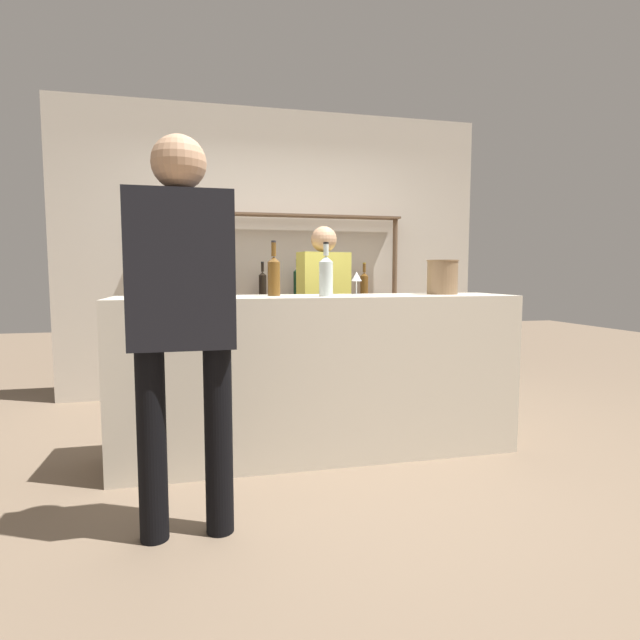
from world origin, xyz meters
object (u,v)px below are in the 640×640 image
at_px(ice_bucket, 442,277).
at_px(server_behind_counter, 324,307).
at_px(wine_glass, 357,277).
at_px(cork_jar, 173,283).
at_px(customer_left, 182,305).
at_px(counter_bottle_0, 274,275).
at_px(counter_bottle_1, 228,277).
at_px(counter_bottle_2, 326,275).

relative_size(ice_bucket, server_behind_counter, 0.15).
relative_size(wine_glass, cork_jar, 0.93).
relative_size(ice_bucket, customer_left, 0.13).
distance_m(counter_bottle_0, counter_bottle_1, 0.30).
bearing_deg(counter_bottle_1, ice_bucket, -2.88).
bearing_deg(server_behind_counter, counter_bottle_1, -63.73).
bearing_deg(ice_bucket, counter_bottle_2, -170.14).
bearing_deg(server_behind_counter, ice_bucket, 32.52).
relative_size(counter_bottle_0, wine_glass, 2.24).
xyz_separation_m(counter_bottle_1, cork_jar, (-0.34, 0.01, -0.04)).
relative_size(counter_bottle_2, customer_left, 0.19).
xyz_separation_m(counter_bottle_1, counter_bottle_2, (0.60, -0.23, 0.01)).
relative_size(counter_bottle_1, wine_glass, 2.06).
relative_size(counter_bottle_0, ice_bucket, 1.49).
relative_size(wine_glass, customer_left, 0.09).
bearing_deg(ice_bucket, server_behind_counter, 134.48).
height_order(counter_bottle_0, ice_bucket, counter_bottle_0).
bearing_deg(counter_bottle_0, server_behind_counter, 54.45).
bearing_deg(customer_left, server_behind_counter, -32.91).
height_order(counter_bottle_2, cork_jar, counter_bottle_2).
bearing_deg(counter_bottle_2, cork_jar, 166.08).
bearing_deg(customer_left, wine_glass, -47.65).
height_order(counter_bottle_1, wine_glass, counter_bottle_1).
distance_m(counter_bottle_2, cork_jar, 0.97).
height_order(ice_bucket, cork_jar, ice_bucket).
bearing_deg(ice_bucket, cork_jar, 177.45).
distance_m(ice_bucket, server_behind_counter, 1.01).
bearing_deg(customer_left, ice_bucket, -61.91).
distance_m(wine_glass, ice_bucket, 0.60).
bearing_deg(ice_bucket, wine_glass, 169.70).
xyz_separation_m(cork_jar, customer_left, (0.10, -1.02, -0.08)).
xyz_separation_m(wine_glass, cork_jar, (-1.22, -0.03, -0.04)).
height_order(counter_bottle_0, counter_bottle_1, counter_bottle_0).
distance_m(counter_bottle_0, server_behind_counter, 0.90).
distance_m(counter_bottle_0, customer_left, 1.08).
relative_size(counter_bottle_0, customer_left, 0.20).
height_order(wine_glass, cork_jar, cork_jar).
bearing_deg(counter_bottle_0, cork_jar, 172.20).
distance_m(ice_bucket, customer_left, 1.97).
height_order(ice_bucket, server_behind_counter, server_behind_counter).
relative_size(counter_bottle_2, cork_jar, 2.02).
bearing_deg(customer_left, counter_bottle_1, -14.25).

